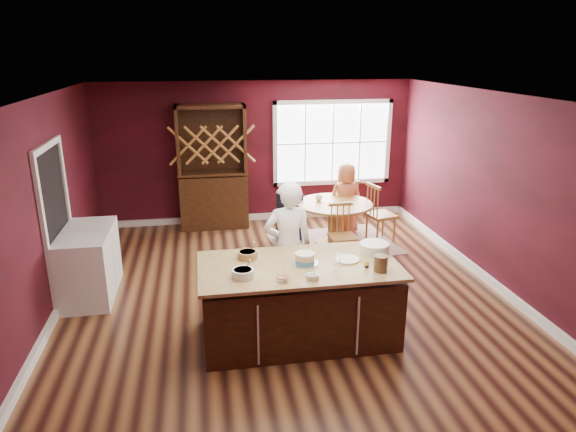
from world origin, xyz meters
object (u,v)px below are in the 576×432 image
at_px(chair_east, 381,212).
at_px(high_chair, 290,216).
at_px(toddler, 288,196).
at_px(hutch, 213,167).
at_px(seated_woman, 345,199).
at_px(dining_table, 334,215).
at_px(chair_north, 345,204).
at_px(kitchen_island, 299,302).
at_px(washer, 85,273).
at_px(chair_south, 343,234).
at_px(dryer, 94,254).
at_px(layer_cake, 305,258).
at_px(baker, 288,247).

distance_m(chair_east, high_chair, 1.60).
xyz_separation_m(toddler, hutch, (-1.26, 0.96, 0.34)).
bearing_deg(seated_woman, dining_table, 48.93).
height_order(chair_north, high_chair, chair_north).
bearing_deg(chair_east, kitchen_island, 130.68).
bearing_deg(seated_woman, washer, 19.91).
relative_size(kitchen_island, hutch, 0.99).
bearing_deg(chair_south, high_chair, 116.37).
relative_size(toddler, dryer, 0.28).
xyz_separation_m(dining_table, chair_east, (0.84, -0.01, 0.00)).
bearing_deg(layer_cake, dryer, 145.19).
height_order(dining_table, chair_east, chair_east).
xyz_separation_m(kitchen_island, baker, (-0.00, 0.71, 0.42)).
bearing_deg(baker, hutch, -79.99).
height_order(chair_east, hutch, hutch).
distance_m(kitchen_island, toddler, 3.26).
bearing_deg(baker, seated_woman, -123.06).
bearing_deg(dining_table, dryer, -165.40).
xyz_separation_m(chair_north, hutch, (-2.40, 0.60, 0.66)).
xyz_separation_m(kitchen_island, hutch, (-0.83, 4.18, 0.71)).
height_order(dining_table, toddler, toddler).
xyz_separation_m(dining_table, seated_woman, (0.34, 0.51, 0.12)).
distance_m(hutch, washer, 3.51).
relative_size(baker, chair_south, 1.78).
relative_size(chair_east, seated_woman, 0.81).
bearing_deg(hutch, chair_east, -24.91).
bearing_deg(chair_east, dining_table, 75.28).
height_order(baker, dryer, baker).
bearing_deg(chair_north, kitchen_island, 51.33).
height_order(chair_north, seated_woman, seated_woman).
relative_size(dining_table, high_chair, 1.45).
height_order(chair_south, high_chair, chair_south).
xyz_separation_m(baker, layer_cake, (0.07, -0.70, 0.12)).
distance_m(dining_table, seated_woman, 0.62).
xyz_separation_m(chair_east, toddler, (-1.59, 0.36, 0.27)).
height_order(dining_table, high_chair, high_chair).
height_order(kitchen_island, layer_cake, layer_cake).
xyz_separation_m(hutch, dryer, (-1.79, -2.30, -0.69)).
relative_size(layer_cake, chair_east, 0.29).
xyz_separation_m(dining_table, toddler, (-0.75, 0.35, 0.28)).
distance_m(chair_south, dryer, 3.72).
height_order(kitchen_island, toddler, toddler).
bearing_deg(dryer, kitchen_island, -35.67).
height_order(seated_woman, high_chair, seated_woman).
bearing_deg(dining_table, toddler, 154.98).
bearing_deg(toddler, chair_east, -12.76).
bearing_deg(washer, high_chair, 32.84).
bearing_deg(kitchen_island, high_chair, 81.83).
distance_m(chair_east, hutch, 3.20).
bearing_deg(chair_east, hutch, 51.08).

